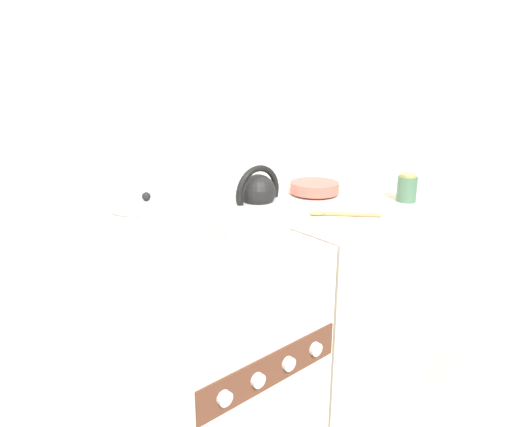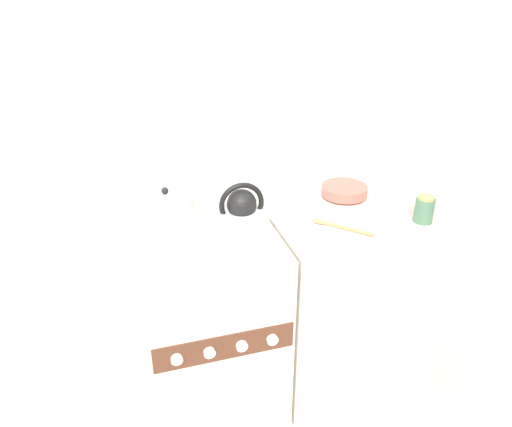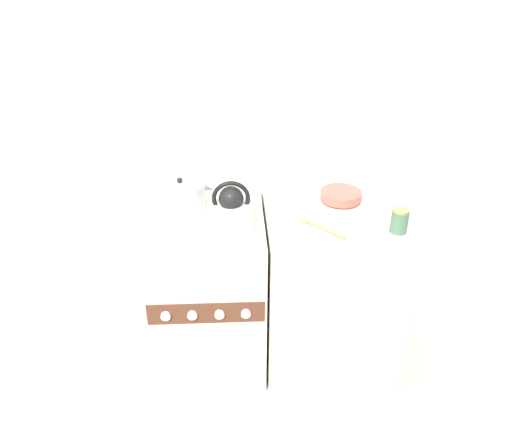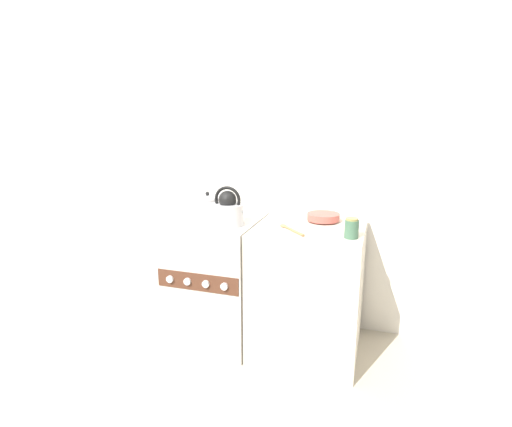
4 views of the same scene
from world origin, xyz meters
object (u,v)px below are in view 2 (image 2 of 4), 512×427
Objects in this scene: stove at (209,317)px; storage_jar at (424,209)px; kettle at (242,221)px; enamel_bowl at (344,191)px; cooking_pot at (166,208)px.

storage_jar is at bearing -10.43° from stove.
storage_jar is (0.75, -0.05, -0.04)m from kettle.
stove is at bearing 138.83° from kettle.
enamel_bowl is (0.68, 0.15, 0.45)m from stove.
enamel_bowl is (0.55, 0.27, -0.06)m from kettle.
kettle is at bearing -41.17° from stove.
stove is at bearing 169.57° from storage_jar.
kettle is 0.61m from enamel_bowl.
kettle is 1.00× the size of cooking_pot.
storage_jar is at bearing -3.86° from kettle.
cooking_pot reaches higher than enamel_bowl.
enamel_bowl is at bearing 12.82° from stove.
enamel_bowl is 0.38m from storage_jar.
storage_jar is at bearing -16.62° from cooking_pot.
cooking_pot is (-0.12, 0.14, 0.48)m from stove.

